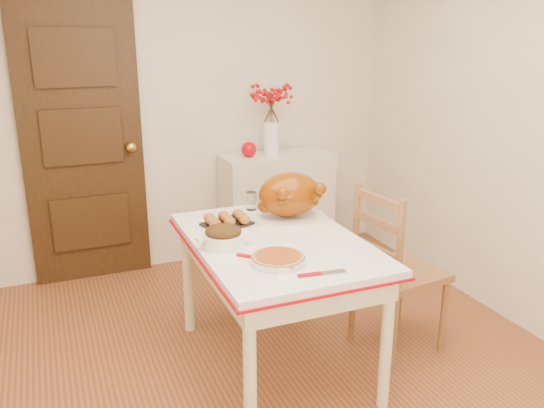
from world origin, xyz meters
name	(u,v)px	position (x,y,z in m)	size (l,w,h in m)	color
floor	(276,400)	(0.00, 0.00, 0.00)	(3.50, 4.00, 0.00)	brown
wall_back	(175,109)	(0.00, 2.00, 1.25)	(3.50, 0.00, 2.50)	silver
door_back	(83,145)	(-0.70, 1.97, 1.03)	(0.85, 0.06, 2.06)	#36200D
sideboard	(277,207)	(0.75, 1.78, 0.44)	(0.88, 0.39, 0.88)	beige
kitchen_table	(275,303)	(0.13, 0.32, 0.38)	(0.87, 1.28, 0.76)	white
chair_oak	(400,268)	(0.88, 0.23, 0.50)	(0.44, 0.44, 1.00)	olive
berry_vase	(271,121)	(0.71, 1.78, 1.15)	(0.28, 0.28, 0.55)	white
apple	(249,149)	(0.51, 1.78, 0.94)	(0.12, 0.12, 0.12)	#B3020A
turkey_platter	(290,197)	(0.33, 0.58, 0.90)	(0.44, 0.35, 0.28)	#873501
pumpkin_pie	(278,258)	(0.01, 0.01, 0.79)	(0.26, 0.26, 0.05)	#8E3E13
stuffing_dish	(223,237)	(-0.16, 0.32, 0.82)	(0.28, 0.22, 0.11)	#4A2B10
rolls_tray	(227,220)	(-0.05, 0.62, 0.80)	(0.25, 0.19, 0.07)	#AD5D24
pie_server	(322,273)	(0.15, -0.19, 0.77)	(0.23, 0.07, 0.01)	silver
carving_knife	(262,259)	(-0.04, 0.08, 0.77)	(0.27, 0.06, 0.01)	silver
drinking_glass	(251,201)	(0.19, 0.84, 0.82)	(0.07, 0.07, 0.11)	white
shaker_pair	(293,201)	(0.45, 0.79, 0.81)	(0.08, 0.03, 0.08)	white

